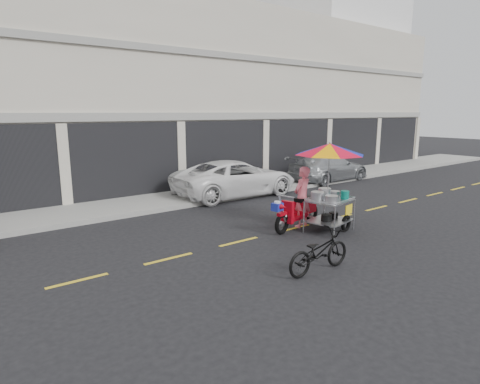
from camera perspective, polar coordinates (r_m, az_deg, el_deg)
ground at (r=11.64m, az=7.72°, el=-5.14°), size 90.00×90.00×0.00m
sidewalk at (r=15.85m, az=-6.47°, el=-0.39°), size 45.00×3.00×0.15m
shophouse_block at (r=21.36m, az=-7.32°, el=13.82°), size 36.00×8.11×10.40m
centerline at (r=11.64m, az=7.72°, el=-5.12°), size 42.00×0.10×0.01m
white_pickup at (r=15.86m, az=-0.64°, el=2.00°), size 5.16×2.52×1.41m
silver_pickup at (r=19.69m, az=12.52°, el=3.40°), size 4.56×1.99×1.31m
near_bicycle at (r=8.54m, az=11.15°, el=-8.32°), size 1.68×0.62×0.88m
food_vendor_rig at (r=11.33m, az=11.19°, el=2.44°), size 2.77×2.26×2.50m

